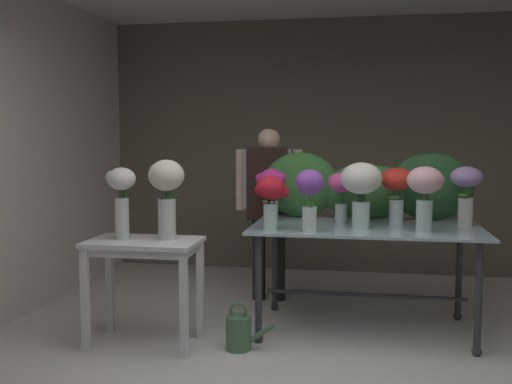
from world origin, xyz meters
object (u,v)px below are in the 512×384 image
(display_table_glass, at_px, (365,241))
(vase_violet_roses, at_px, (310,192))
(vase_lilac_lilies, at_px, (466,188))
(vase_white_roses_tall, at_px, (121,194))
(side_table_white, at_px, (144,255))
(vase_cream_lisianthus_tall, at_px, (167,190))
(vase_blush_tulips, at_px, (425,189))
(vase_crimson_dahlias, at_px, (271,196))
(vase_ivory_anemones, at_px, (361,185))
(vase_fuchsia_ranunculus, at_px, (341,189))
(watering_can, at_px, (239,332))
(vase_scarlet_freesia, at_px, (397,187))
(vase_magenta_carnations, at_px, (271,188))
(florist, at_px, (269,194))

(display_table_glass, xyz_separation_m, vase_violet_roses, (-0.40, -0.36, 0.40))
(vase_lilac_lilies, xyz_separation_m, vase_white_roses_tall, (-2.45, -0.68, -0.03))
(side_table_white, distance_m, vase_lilac_lilies, 2.43)
(vase_lilac_lilies, bearing_deg, vase_cream_lisianthus_tall, -163.51)
(vase_blush_tulips, relative_size, vase_crimson_dahlias, 1.18)
(vase_lilac_lilies, height_order, vase_cream_lisianthus_tall, vase_cream_lisianthus_tall)
(display_table_glass, relative_size, vase_blush_tulips, 3.68)
(vase_blush_tulips, xyz_separation_m, vase_crimson_dahlias, (-1.08, -0.10, -0.06))
(vase_ivory_anemones, distance_m, vase_crimson_dahlias, 0.67)
(vase_fuchsia_ranunculus, bearing_deg, watering_can, -135.83)
(vase_white_roses_tall, bearing_deg, vase_scarlet_freesia, 18.32)
(vase_magenta_carnations, distance_m, vase_cream_lisianthus_tall, 0.91)
(vase_fuchsia_ranunculus, distance_m, vase_violet_roses, 0.49)
(florist, xyz_separation_m, watering_can, (-0.01, -1.29, -0.85))
(vase_ivory_anemones, bearing_deg, vase_white_roses_tall, -165.13)
(side_table_white, distance_m, vase_scarlet_freesia, 1.95)
(vase_cream_lisianthus_tall, xyz_separation_m, watering_can, (0.53, -0.04, -0.99))
(vase_scarlet_freesia, bearing_deg, vase_violet_roses, -145.77)
(florist, height_order, vase_cream_lisianthus_tall, florist)
(vase_magenta_carnations, xyz_separation_m, vase_crimson_dahlias, (0.06, -0.43, -0.02))
(vase_fuchsia_ranunculus, distance_m, watering_can, 1.34)
(vase_crimson_dahlias, relative_size, vase_violet_roses, 0.89)
(vase_violet_roses, height_order, vase_cream_lisianthus_tall, vase_cream_lisianthus_tall)
(vase_magenta_carnations, bearing_deg, side_table_white, -140.15)
(vase_blush_tulips, height_order, vase_ivory_anemones, vase_ivory_anemones)
(vase_magenta_carnations, height_order, vase_violet_roses, vase_violet_roses)
(vase_magenta_carnations, bearing_deg, vase_cream_lisianthus_tall, -136.01)
(vase_violet_roses, bearing_deg, vase_fuchsia_ranunculus, 65.29)
(vase_fuchsia_ranunculus, relative_size, vase_crimson_dahlias, 1.01)
(vase_crimson_dahlias, bearing_deg, vase_scarlet_freesia, 23.60)
(vase_scarlet_freesia, relative_size, vase_white_roses_tall, 0.86)
(vase_blush_tulips, distance_m, vase_lilac_lilies, 0.47)
(florist, distance_m, vase_crimson_dahlias, 1.07)
(side_table_white, bearing_deg, vase_ivory_anemones, 16.40)
(vase_cream_lisianthus_tall, height_order, watering_can, vase_cream_lisianthus_tall)
(vase_fuchsia_ranunculus, xyz_separation_m, vase_cream_lisianthus_tall, (-1.20, -0.62, 0.03))
(vase_blush_tulips, height_order, watering_can, vase_blush_tulips)
(florist, relative_size, vase_lilac_lilies, 3.50)
(vase_magenta_carnations, relative_size, vase_white_roses_tall, 0.82)
(vase_blush_tulips, bearing_deg, vase_violet_roses, -171.07)
(side_table_white, height_order, vase_blush_tulips, vase_blush_tulips)
(side_table_white, bearing_deg, florist, 61.93)
(display_table_glass, xyz_separation_m, vase_white_roses_tall, (-1.72, -0.58, 0.39))
(vase_ivory_anemones, bearing_deg, side_table_white, -163.60)
(display_table_glass, distance_m, vase_cream_lisianthus_tall, 1.55)
(display_table_glass, distance_m, vase_violet_roses, 0.67)
(vase_fuchsia_ranunculus, xyz_separation_m, vase_lilac_lilies, (0.93, 0.01, 0.02))
(display_table_glass, relative_size, side_table_white, 2.16)
(vase_blush_tulips, xyz_separation_m, vase_ivory_anemones, (-0.45, 0.10, 0.01))
(vase_fuchsia_ranunculus, relative_size, vase_lilac_lilies, 0.88)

